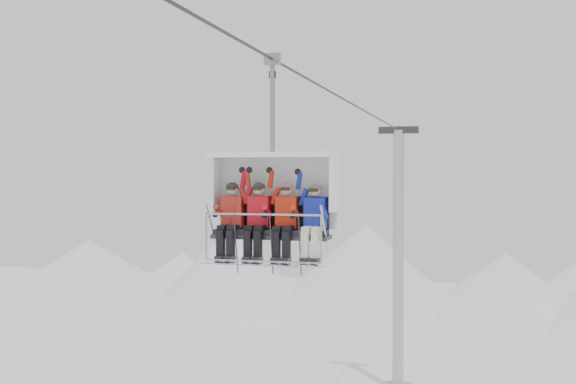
% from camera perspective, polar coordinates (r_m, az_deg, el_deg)
% --- Properties ---
extents(ridgeline, '(72.00, 21.00, 7.00)m').
position_cam_1_polar(ridgeline, '(57.57, 9.22, -6.83)').
color(ridgeline, white).
rests_on(ridgeline, ground).
extents(lift_tower_right, '(2.00, 1.80, 13.48)m').
position_cam_1_polar(lift_tower_right, '(37.25, 8.70, -6.77)').
color(lift_tower_right, '#ABAEB2').
rests_on(lift_tower_right, ground).
extents(haul_cable, '(0.06, 50.00, 0.06)m').
position_cam_1_polar(haul_cable, '(15.33, 0.00, 9.78)').
color(haul_cable, '#303136').
rests_on(haul_cable, lift_tower_left).
extents(chairlift_carrier, '(2.44, 1.17, 3.98)m').
position_cam_1_polar(chairlift_carrier, '(14.15, -1.09, -0.13)').
color(chairlift_carrier, black).
rests_on(chairlift_carrier, haul_cable).
extents(skier_far_left, '(0.42, 1.69, 1.65)m').
position_cam_1_polar(skier_far_left, '(14.12, -4.52, -2.04)').
color(skier_far_left, red).
rests_on(skier_far_left, chairlift_carrier).
extents(skier_center_left, '(0.42, 1.69, 1.65)m').
position_cam_1_polar(skier_center_left, '(13.95, -2.40, -2.08)').
color(skier_center_left, red).
rests_on(skier_center_left, chairlift_carrier).
extents(skier_center_right, '(0.42, 1.69, 1.65)m').
position_cam_1_polar(skier_center_right, '(13.80, -0.19, -2.13)').
color(skier_center_right, red).
rests_on(skier_center_right, chairlift_carrier).
extents(skier_far_right, '(0.40, 1.69, 1.61)m').
position_cam_1_polar(skier_far_right, '(13.66, 2.06, -2.21)').
color(skier_far_right, '#1727AE').
rests_on(skier_far_right, chairlift_carrier).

